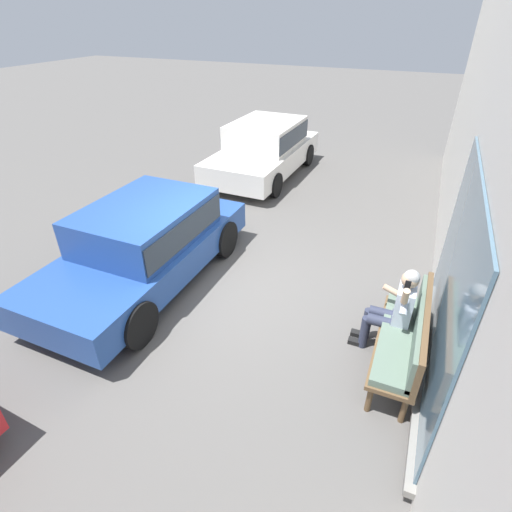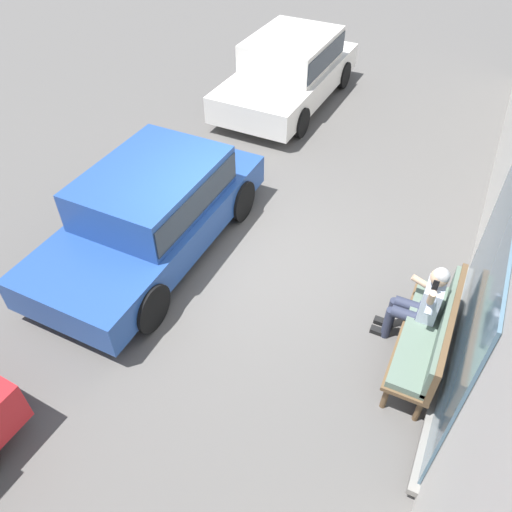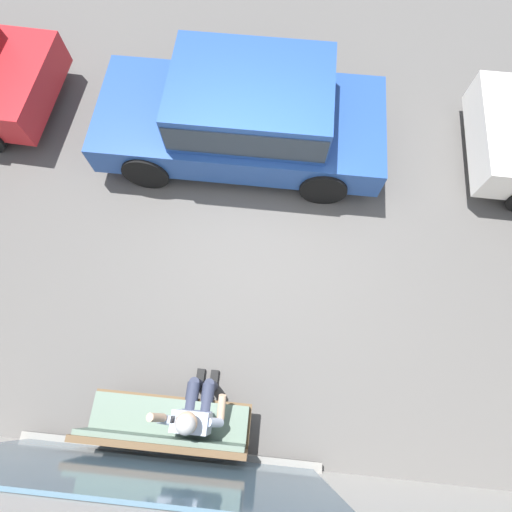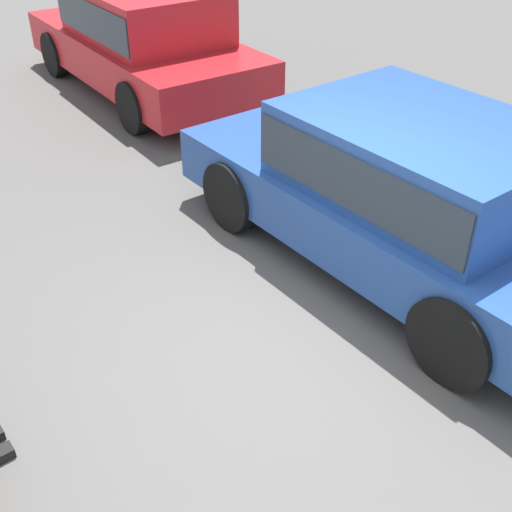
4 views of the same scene
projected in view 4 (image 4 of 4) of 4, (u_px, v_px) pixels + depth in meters
name	position (u px, v px, depth m)	size (l,w,h in m)	color
ground_plane	(302.00, 341.00, 4.98)	(60.00, 60.00, 0.00)	#565451
parked_car_mid	(408.00, 185.00, 5.48)	(4.28, 1.95, 1.40)	#23478E
parked_car_far	(144.00, 35.00, 9.20)	(4.59, 2.10, 1.50)	red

